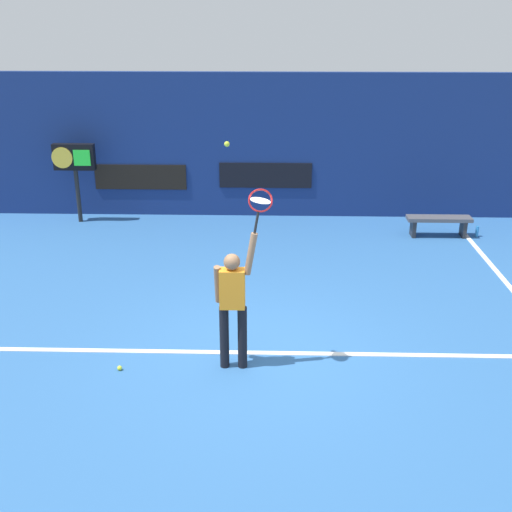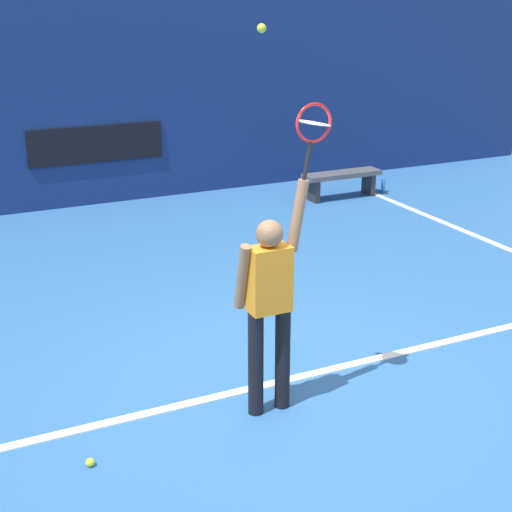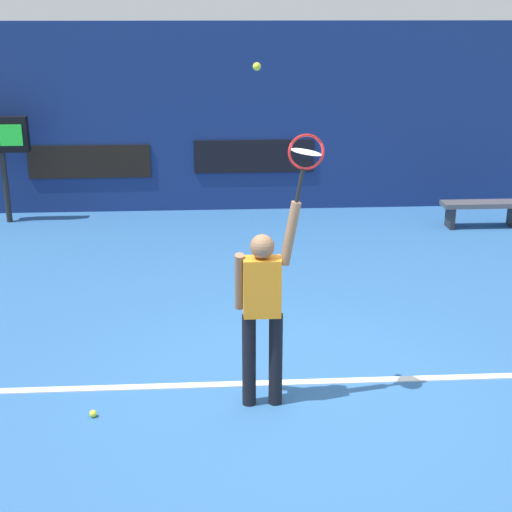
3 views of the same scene
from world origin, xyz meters
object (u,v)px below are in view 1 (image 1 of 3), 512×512
Objects in this scene: tennis_player at (233,301)px; spare_ball at (120,368)px; scoreboard_clock at (74,161)px; tennis_racket at (260,203)px; water_bottle at (477,231)px; tennis_ball at (227,144)px; court_bench at (439,222)px.

tennis_player is 1.86m from spare_ball.
scoreboard_clock is 27.18× the size of spare_ball.
scoreboard_clock is at bearing 122.13° from tennis_player.
spare_ball is (-1.94, -0.15, -2.35)m from tennis_racket.
tennis_ball is at bearing -132.48° from water_bottle.
water_bottle is 8.78m from spare_ball.
spare_ball is at bearing -134.94° from court_bench.
tennis_ball reaches higher than scoreboard_clock.
scoreboard_clock is (-4.04, 6.43, 0.44)m from tennis_player.
tennis_player is 1.42× the size of court_bench.
court_bench is at bearing 53.33° from tennis_player.
tennis_player is at bearing -57.87° from scoreboard_clock.
tennis_ball is 3.45m from spare_ball.
tennis_racket reaches higher than spare_ball.
tennis_racket is 9.16× the size of spare_ball.
scoreboard_clock is 1.32× the size of court_bench.
tennis_player is 29.25× the size of spare_ball.
tennis_player is 7.61m from scoreboard_clock.
tennis_racket is at bearing 4.43° from spare_ball.
water_bottle is (9.08, -0.82, -1.33)m from scoreboard_clock.
court_bench is (3.81, 5.62, -2.05)m from tennis_racket.
court_bench is at bearing -5.71° from scoreboard_clock.
tennis_ball is 0.05× the size of court_bench.
spare_ball is at bearing -175.57° from tennis_racket.
court_bench is (4.23, 5.55, -2.79)m from tennis_ball.
tennis_racket is at bearing -8.47° from tennis_ball.
tennis_player reaches higher than scoreboard_clock.
water_bottle is at bearing 50.23° from tennis_racket.
tennis_ball reaches higher than water_bottle.
tennis_player is at bearing 179.33° from tennis_racket.
tennis_ball is 1.00× the size of spare_ball.
tennis_ball is 8.11m from water_bottle.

